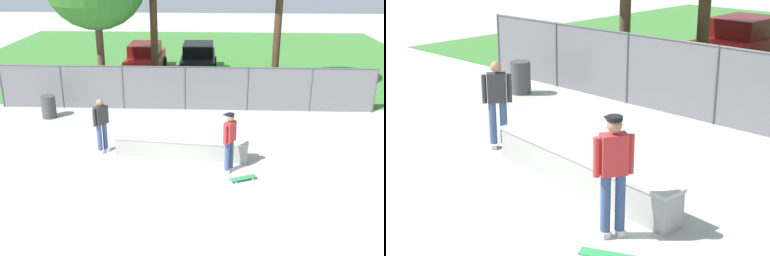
# 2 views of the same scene
# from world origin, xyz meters

# --- Properties ---
(ground_plane) EXTENTS (80.00, 80.00, 0.00)m
(ground_plane) POSITION_xyz_m (0.00, 0.00, 0.00)
(ground_plane) COLOR #ADAAA3
(concrete_ledge) EXTENTS (4.28, 0.93, 0.65)m
(concrete_ledge) POSITION_xyz_m (0.18, 1.12, 0.33)
(concrete_ledge) COLOR #999993
(concrete_ledge) RESTS_ON ground
(skateboarder) EXTENTS (0.42, 0.52, 1.84)m
(skateboarder) POSITION_xyz_m (1.67, 0.20, 1.03)
(skateboarder) COLOR beige
(skateboarder) RESTS_ON ground
(skateboard) EXTENTS (0.81, 0.52, 0.09)m
(skateboard) POSITION_xyz_m (2.07, -0.36, 0.07)
(skateboard) COLOR #2D8C4C
(skateboard) RESTS_ON ground
(chainlink_fence) EXTENTS (15.61, 0.07, 1.85)m
(chainlink_fence) POSITION_xyz_m (-0.00, 5.86, 1.00)
(chainlink_fence) COLOR #4C4C51
(chainlink_fence) RESTS_ON ground
(car_red) EXTENTS (2.04, 4.21, 1.66)m
(car_red) POSITION_xyz_m (-2.54, 12.00, 0.84)
(car_red) COLOR #B21E1E
(car_red) RESTS_ON ground
(bystander) EXTENTS (0.43, 0.49, 1.82)m
(bystander) POSITION_xyz_m (-2.42, 1.44, 1.01)
(bystander) COLOR beige
(bystander) RESTS_ON ground
(trash_bin) EXTENTS (0.56, 0.56, 0.90)m
(trash_bin) POSITION_xyz_m (-5.35, 4.62, 0.45)
(trash_bin) COLOR #3F3F44
(trash_bin) RESTS_ON ground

